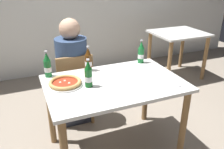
{
  "coord_description": "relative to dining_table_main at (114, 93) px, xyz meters",
  "views": [
    {
      "loc": [
        -0.73,
        -1.71,
        1.65
      ],
      "look_at": [
        0.0,
        0.05,
        0.8
      ],
      "focal_mm": 37.67,
      "sensor_mm": 36.0,
      "label": 1
    }
  ],
  "objects": [
    {
      "name": "ground_plane",
      "position": [
        0.0,
        0.0,
        -0.64
      ],
      "size": [
        8.0,
        8.0,
        0.0
      ],
      "primitive_type": "plane",
      "color": "gray"
    },
    {
      "name": "dining_table_main",
      "position": [
        0.0,
        0.0,
        0.0
      ],
      "size": [
        1.2,
        0.8,
        0.75
      ],
      "color": "silver",
      "rests_on": "ground_plane"
    },
    {
      "name": "chair_behind_table",
      "position": [
        -0.22,
        0.61,
        -0.15
      ],
      "size": [
        0.42,
        0.42,
        0.85
      ],
      "rotation": [
        0.0,
        0.0,
        3.09
      ],
      "color": "olive",
      "rests_on": "ground_plane"
    },
    {
      "name": "diner_seated",
      "position": [
        -0.22,
        0.66,
        -0.05
      ],
      "size": [
        0.34,
        0.34,
        1.21
      ],
      "color": "#2D3342",
      "rests_on": "ground_plane"
    },
    {
      "name": "dining_table_background",
      "position": [
        1.65,
        1.26,
        -0.04
      ],
      "size": [
        0.8,
        0.7,
        0.75
      ],
      "color": "silver",
      "rests_on": "ground_plane"
    },
    {
      "name": "pizza_margherita_near",
      "position": [
        -0.41,
        0.1,
        0.14
      ],
      "size": [
        0.3,
        0.3,
        0.04
      ],
      "color": "white",
      "rests_on": "dining_table_main"
    },
    {
      "name": "beer_bottle_left",
      "position": [
        -0.23,
        0.0,
        0.22
      ],
      "size": [
        0.07,
        0.07,
        0.25
      ],
      "color": "#14591E",
      "rests_on": "dining_table_main"
    },
    {
      "name": "beer_bottle_center",
      "position": [
        0.44,
        0.33,
        0.22
      ],
      "size": [
        0.07,
        0.07,
        0.25
      ],
      "color": "#196B2D",
      "rests_on": "dining_table_main"
    },
    {
      "name": "beer_bottle_right",
      "position": [
        -0.13,
        0.34,
        0.22
      ],
      "size": [
        0.07,
        0.07,
        0.25
      ],
      "color": "#512D0F",
      "rests_on": "dining_table_main"
    },
    {
      "name": "beer_bottle_extra",
      "position": [
        -0.52,
        0.34,
        0.22
      ],
      "size": [
        0.07,
        0.07,
        0.25
      ],
      "color": "#196B2D",
      "rests_on": "dining_table_main"
    },
    {
      "name": "napkin_with_cutlery",
      "position": [
        0.45,
        -0.21,
        0.12
      ],
      "size": [
        0.19,
        0.19,
        0.01
      ],
      "color": "white",
      "rests_on": "dining_table_main"
    }
  ]
}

